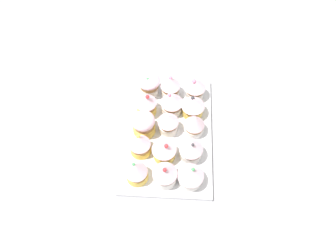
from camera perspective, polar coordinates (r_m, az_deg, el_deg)
ground_plane at (r=89.06cm, az=0.00°, el=-1.93°), size 180.00×180.00×3.00cm
baking_tray at (r=87.24cm, az=0.00°, el=-1.25°), size 37.56×24.00×1.20cm
cupcake_0 at (r=92.05cm, az=-3.48°, el=7.60°), size 6.43×6.43×7.00cm
cupcake_1 at (r=87.36cm, az=-4.01°, el=4.18°), size 6.00×6.00×8.02cm
cupcake_2 at (r=84.02cm, az=-4.48°, el=0.36°), size 6.24×6.24×7.21cm
cupcake_3 at (r=81.03cm, az=-5.11°, el=-3.36°), size 5.57×5.57×7.39cm
cupcake_4 at (r=77.77cm, az=-5.77°, el=-8.26°), size 5.55×5.55×7.34cm
cupcake_5 at (r=91.18cm, az=0.59°, el=7.25°), size 5.79×5.79×7.43cm
cupcake_6 at (r=87.59cm, az=0.72°, el=4.30°), size 6.25×6.25×7.56cm
cupcake_7 at (r=84.02cm, az=-0.12°, el=0.64°), size 5.67×5.67×6.91cm
cupcake_8 at (r=79.97cm, az=-0.71°, el=-4.33°), size 6.34×6.34×7.12cm
cupcake_9 at (r=76.94cm, az=-0.52°, el=-8.65°), size 6.21×6.21×7.68cm
cupcake_10 at (r=91.22cm, az=4.97°, el=6.91°), size 6.03×6.03×7.23cm
cupcake_11 at (r=87.43cm, az=4.59°, el=3.63°), size 6.50×6.50×7.01cm
cupcake_12 at (r=84.11cm, az=4.82°, el=0.35°), size 5.57×5.57×7.07cm
cupcake_13 at (r=80.24cm, az=4.22°, el=-4.20°), size 6.20×6.20×7.20cm
cupcake_14 at (r=77.33cm, az=4.14°, el=-8.97°), size 6.57×6.57×6.79cm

